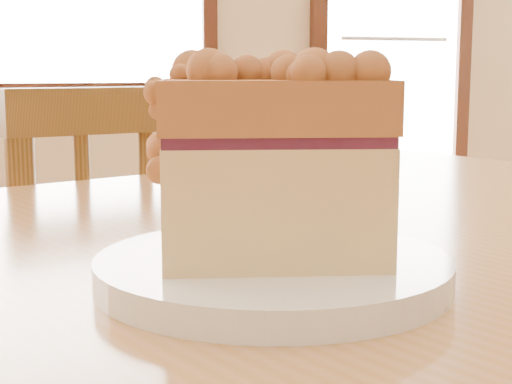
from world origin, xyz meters
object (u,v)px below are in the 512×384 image
Objects in this scene: cafe_chair_main at (112,370)px; cake_slice at (274,158)px; cafe_table_main at (253,383)px; plate at (273,272)px.

cake_slice is (-0.01, -0.68, 0.39)m from cafe_chair_main.
cake_slice is (-0.01, -0.08, 0.17)m from cafe_table_main.
cafe_table_main is at bearing 95.84° from cake_slice.
cake_slice reaches higher than cafe_table_main.
plate is at bearing -161.24° from cake_slice.
cake_slice is at bearing -117.86° from cafe_table_main.
cafe_chair_main reaches higher than plate.
cafe_chair_main is 5.64× the size of cake_slice.
plate is 1.39× the size of cake_slice.
plate is (-0.01, -0.08, 0.10)m from cafe_table_main.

